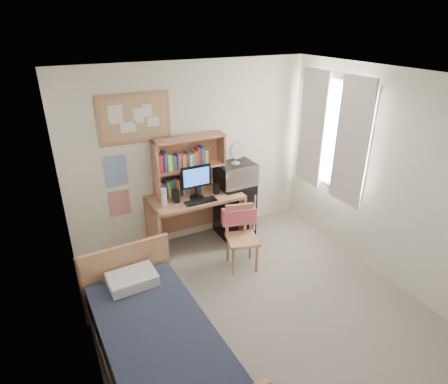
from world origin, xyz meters
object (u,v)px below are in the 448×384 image
bed (160,352)px  desk_fan (236,153)px  monitor (196,183)px  speaker_right (216,188)px  speaker_left (176,196)px  bulletin_board (134,118)px  microwave (235,174)px  mini_fridge (234,209)px  desk (196,222)px  desk_chair (242,239)px

bed → desk_fan: 2.87m
monitor → desk_fan: desk_fan is taller
speaker_right → speaker_left: bearing=-180.0°
bulletin_board → monitor: (0.66, -0.39, -0.88)m
bulletin_board → microwave: 1.63m
mini_fridge → speaker_right: bearing=-161.0°
mini_fridge → speaker_right: 0.61m
desk → desk_fan: size_ratio=4.17×
bulletin_board → bed: bearing=-102.7°
microwave → mini_fridge: bearing=90.0°
bulletin_board → mini_fridge: (1.33, -0.26, -1.49)m
bulletin_board → bed: 2.81m
desk → speaker_left: bearing=-168.7°
monitor → speaker_left: (-0.30, -0.00, -0.13)m
monitor → speaker_right: bearing=0.0°
speaker_left → desk_fan: (0.97, 0.12, 0.42)m
microwave → desk_chair: bearing=-112.5°
speaker_right → microwave: size_ratio=0.30×
speaker_right → desk: bearing=168.7°
speaker_right → microwave: (0.37, 0.11, 0.12)m
bed → speaker_left: (0.86, 1.82, 0.64)m
speaker_right → mini_fridge: bearing=19.5°
speaker_left → desk_fan: size_ratio=0.58×
monitor → speaker_left: monitor is taller
bed → desk: bearing=55.6°
bed → speaker_left: size_ratio=10.60×
bed → desk_fan: bearing=43.9°
microwave → desk_fan: bearing=0.0°
speaker_right → desk_fan: bearing=16.7°
mini_fridge → bed: size_ratio=0.44×
desk → speaker_right: 0.58m
bulletin_board → desk_chair: 2.09m
bulletin_board → mini_fridge: 2.01m
speaker_right → desk_fan: desk_fan is taller
desk → speaker_right: (0.30, -0.06, 0.49)m
desk → monitor: monitor is taller
microwave → desk_fan: 0.31m
bulletin_board → speaker_left: bulletin_board is taller
bulletin_board → monitor: size_ratio=2.08×
speaker_left → desk: bearing=11.3°
desk → speaker_left: speaker_left is taller
bed → bulletin_board: bearing=74.6°
microwave → desk_fan: size_ratio=1.73×
bulletin_board → speaker_left: bearing=-47.4°
mini_fridge → microwave: 0.59m
bed → desk_fan: size_ratio=6.18×
desk_chair → bed: desk_chair is taller
desk_chair → monitor: (-0.35, 0.68, 0.61)m
bed → desk_fan: (1.83, 1.93, 1.06)m
desk → speaker_left: (-0.30, -0.06, 0.50)m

